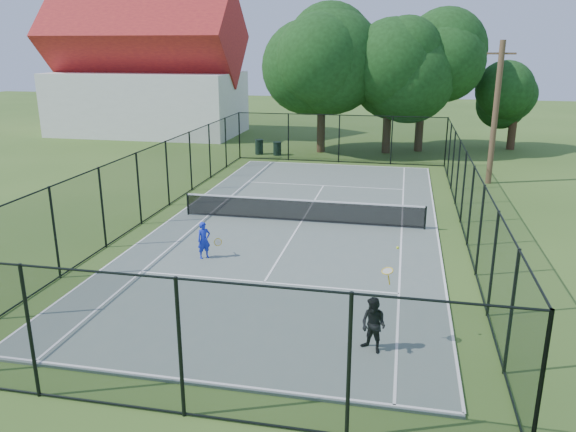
% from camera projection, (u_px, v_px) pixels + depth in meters
% --- Properties ---
extents(ground, '(120.00, 120.00, 0.00)m').
position_uv_depth(ground, '(301.00, 223.00, 23.39)').
color(ground, '#32521C').
extents(tennis_court, '(11.00, 24.00, 0.06)m').
position_uv_depth(tennis_court, '(301.00, 222.00, 23.38)').
color(tennis_court, slate).
rests_on(tennis_court, ground).
extents(tennis_net, '(10.08, 0.08, 0.95)m').
position_uv_depth(tennis_net, '(302.00, 210.00, 23.22)').
color(tennis_net, black).
rests_on(tennis_net, tennis_court).
extents(fence, '(13.10, 26.10, 3.00)m').
position_uv_depth(fence, '(302.00, 188.00, 22.96)').
color(fence, black).
rests_on(fence, ground).
extents(tree_near_left, '(7.31, 7.31, 9.54)m').
position_uv_depth(tree_near_left, '(322.00, 65.00, 37.32)').
color(tree_near_left, '#332114').
rests_on(tree_near_left, ground).
extents(tree_near_mid, '(6.75, 6.75, 8.83)m').
position_uv_depth(tree_near_mid, '(390.00, 72.00, 37.14)').
color(tree_near_mid, '#332114').
rests_on(tree_near_mid, ground).
extents(tree_near_right, '(6.38, 6.38, 8.80)m').
position_uv_depth(tree_near_right, '(423.00, 69.00, 37.76)').
color(tree_near_right, '#332114').
rests_on(tree_near_right, ground).
extents(tree_far_right, '(4.34, 4.34, 5.74)m').
position_uv_depth(tree_far_right, '(516.00, 99.00, 39.00)').
color(tree_far_right, '#332114').
rests_on(tree_far_right, ground).
extents(building, '(15.30, 8.15, 11.87)m').
position_uv_depth(building, '(146.00, 73.00, 45.87)').
color(building, silver).
rests_on(building, ground).
extents(trash_bin_left, '(0.58, 0.58, 1.01)m').
position_uv_depth(trash_bin_left, '(259.00, 147.00, 38.06)').
color(trash_bin_left, black).
rests_on(trash_bin_left, ground).
extents(trash_bin_right, '(0.58, 0.58, 0.90)m').
position_uv_depth(trash_bin_right, '(277.00, 148.00, 37.72)').
color(trash_bin_right, black).
rests_on(trash_bin_right, ground).
extents(utility_pole, '(1.40, 0.30, 7.37)m').
position_uv_depth(utility_pole, '(495.00, 113.00, 29.07)').
color(utility_pole, '#4C3823').
rests_on(utility_pole, ground).
extents(player_blue, '(0.86, 0.54, 1.28)m').
position_uv_depth(player_blue, '(204.00, 240.00, 19.22)').
color(player_blue, '#1629BB').
rests_on(player_blue, tennis_court).
extents(player_black, '(0.91, 1.04, 2.48)m').
position_uv_depth(player_black, '(373.00, 325.00, 13.28)').
color(player_black, black).
rests_on(player_black, tennis_court).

